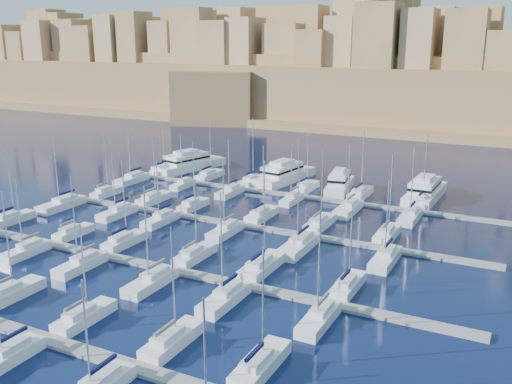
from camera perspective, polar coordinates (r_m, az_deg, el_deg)
The scene contains 50 objects.
ground at distance 91.07m, azimuth -4.14°, elevation -5.25°, with size 600.00×600.00×0.00m, color black.
pontoon_near at distance 66.92m, azimuth -19.77°, elevation -13.85°, with size 84.00×2.00×0.40m, color slate.
pontoon_mid_near at distance 81.70m, azimuth -8.52°, elevation -7.68°, with size 84.00×2.00×0.40m, color slate.
pontoon_mid_far at distance 99.19m, azimuth -1.17°, elevation -3.36°, with size 84.00×2.00×0.40m, color slate.
pontoon_far at distance 118.20m, azimuth 3.86°, elevation -0.34°, with size 84.00×2.00×0.40m, color slate.
sailboat_2 at distance 78.73m, azimuth -23.41°, elevation -9.30°, with size 2.75×9.18×14.13m.
sailboat_3 at distance 69.82m, azimuth -16.80°, elevation -11.85°, with size 2.51×8.37×12.05m.
sailboat_4 at distance 62.94m, azimuth -8.35°, elevation -14.44°, with size 2.65×8.83×13.48m.
sailboat_5 at distance 58.34m, azimuth 0.42°, elevation -16.84°, with size 2.70×8.99×13.02m.
sailboat_9 at distance 64.55m, azimuth -23.65°, elevation -14.88°, with size 2.43×8.11×11.00m.
sailboat_12 at distance 109.89m, azimuth -23.23°, elevation -2.47°, with size 2.55×8.50×14.06m.
sailboat_13 at distance 98.88m, azimuth -17.82°, elevation -3.86°, with size 2.25×7.49×10.81m.
sailboat_14 at distance 92.60m, azimuth -13.02°, elevation -4.78°, with size 2.59×8.65×13.89m.
sailboat_15 at distance 85.10m, azimuth -6.17°, elevation -6.27°, with size 2.56×8.55×12.41m.
sailboat_16 at distance 80.68m, azimuth 0.64°, elevation -7.37°, with size 3.03×10.09×15.99m.
sailboat_17 at distance 75.64m, azimuth 9.16°, elevation -9.20°, with size 2.52×8.39×11.63m.
sailboat_19 at distance 92.88m, azimuth -22.01°, elevation -5.47°, with size 2.43×8.09×12.08m.
sailboat_20 at distance 84.91m, azimuth -17.10°, elevation -6.93°, with size 2.60×8.67×12.45m.
sailboat_21 at distance 77.01m, azimuth -10.41°, elevation -8.79°, with size 2.76×9.20×14.12m.
sailboat_22 at distance 71.29m, azimuth -3.15°, elevation -10.57°, with size 2.77×9.23×14.68m.
sailboat_23 at distance 66.87m, azimuth 6.31°, elevation -12.48°, with size 2.58×8.60×14.14m.
sailboat_24 at distance 122.35m, azimuth -14.73°, elevation -0.03°, with size 2.32×7.73×13.07m.
sailboat_25 at distance 115.54m, azimuth -10.17°, elevation -0.64°, with size 2.69×8.96×13.54m.
sailboat_26 at distance 109.87m, azimuth -6.32°, elevation -1.31°, with size 2.43×8.11×13.33m.
sailboat_27 at distance 103.37m, azimuth 0.57°, elevation -2.27°, with size 2.74×9.15×13.67m.
sailboat_28 at distance 99.20m, azimuth 6.38°, elevation -3.12°, with size 2.78×9.27×14.00m.
sailboat_29 at distance 95.81m, azimuth 12.99°, elevation -4.09°, with size 2.68×8.94×14.13m.
sailboat_30 at distance 115.87m, azimuth -18.84°, elevation -1.16°, with size 3.14×10.45×16.94m.
sailboat_31 at distance 107.70m, azimuth -13.67°, elevation -1.99°, with size 2.67×8.92×14.31m.
sailboat_32 at distance 102.04m, azimuth -9.49°, elevation -2.73°, with size 2.57×8.56×12.08m.
sailboat_33 at distance 95.04m, azimuth -3.05°, elevation -3.88°, with size 2.60×8.68×13.04m.
sailboat_34 at distance 88.47m, azimuth 4.32°, elevation -5.33°, with size 3.22×10.73×17.89m.
sailboat_35 at distance 85.31m, azimuth 12.82°, elevation -6.51°, with size 2.79×9.29×12.98m.
sailboat_36 at distance 140.05m, azimuth -9.28°, elevation 2.16°, with size 2.41×8.04×12.21m.
sailboat_37 at distance 133.52m, azimuth -4.67°, elevation 1.68°, with size 2.78×9.25×13.50m.
sailboat_38 at distance 127.84m, azimuth -0.41°, elevation 1.13°, with size 2.60×8.66×15.13m.
sailboat_39 at distance 122.76m, azimuth 5.02°, elevation 0.48°, with size 2.71×9.04×13.07m.
sailboat_40 at distance 119.29m, azimuth 10.38°, elevation -0.14°, with size 2.90×9.68×14.12m.
sailboat_41 at distance 116.39m, azimuth 16.26°, elevation -0.89°, with size 2.81×9.36×14.56m.
sailboat_42 at distance 132.30m, azimuth -12.28°, elevation 1.26°, with size 2.95×9.84×14.62m.
sailboat_43 at distance 125.69m, azimuth -7.30°, elevation 0.75°, with size 2.17×7.23×12.39m.
sailboat_44 at distance 118.86m, azimuth -2.59°, elevation 0.02°, with size 2.57×8.58×12.19m.
sailboat_45 at distance 113.40m, azimuth 3.60°, elevation -0.74°, with size 2.26×7.53×11.18m.
sailboat_46 at distance 108.27m, azimuth 9.22°, elevation -1.66°, with size 2.99×9.97×13.31m.
sailboat_47 at distance 105.83m, azimuth 15.17°, elevation -2.40°, with size 2.82×9.41×13.83m.
motor_yacht_a at distance 142.80m, azimuth -6.76°, elevation 2.91°, with size 10.64×20.61×5.25m.
motor_yacht_b at distance 130.22m, azimuth 2.76°, elevation 1.82°, with size 8.34×19.84×5.25m.
motor_yacht_c at distance 122.89m, azimuth 8.35°, elevation 0.86°, with size 6.32×14.43×5.25m.
motor_yacht_d at distance 120.59m, azimuth 16.54°, elevation 0.12°, with size 5.90×18.19×5.25m.
fortified_city at distance 233.13m, azimuth 16.13°, elevation 10.37°, with size 460.00×108.95×59.52m.
Camera 1 is at (44.47, -72.93, 31.59)m, focal length 40.00 mm.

